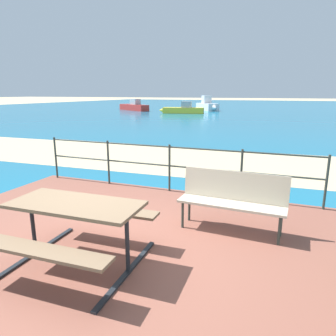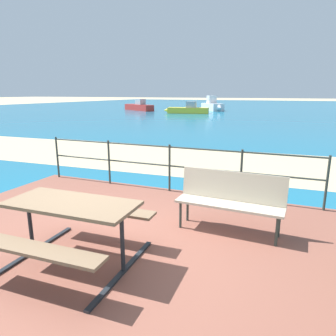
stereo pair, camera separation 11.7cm
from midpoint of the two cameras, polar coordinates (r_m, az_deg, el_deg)
name	(u,v)px [view 2 (the right image)]	position (r m, az deg, el deg)	size (l,w,h in m)	color
ground_plane	(104,246)	(4.54, -11.02, -13.93)	(240.00, 240.00, 0.00)	tan
patio_paving	(104,244)	(4.52, -11.04, -13.59)	(6.40, 5.20, 0.06)	brown
sea_water	(276,109)	(43.44, 19.43, 10.31)	(90.00, 90.00, 0.01)	#196B8E
beach_strip	(209,161)	(9.65, 8.03, 1.20)	(54.00, 4.15, 0.01)	tan
picnic_table	(72,217)	(3.86, -16.49, -8.70)	(1.61, 1.53, 0.78)	#7A6047
park_bench	(230,197)	(4.68, 12.21, -5.23)	(1.59, 0.49, 0.89)	#BCAD93
railing_fence	(170,162)	(6.39, 0.81, 1.19)	(5.94, 0.04, 1.00)	#2D3833
boat_near	(213,106)	(37.39, 8.36, 11.32)	(3.43, 4.00, 1.73)	silver
boat_mid	(138,107)	(37.63, -5.41, 11.26)	(5.21, 3.80, 1.35)	red
boat_far	(188,110)	(31.95, 3.78, 10.76)	(4.68, 1.82, 1.22)	yellow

